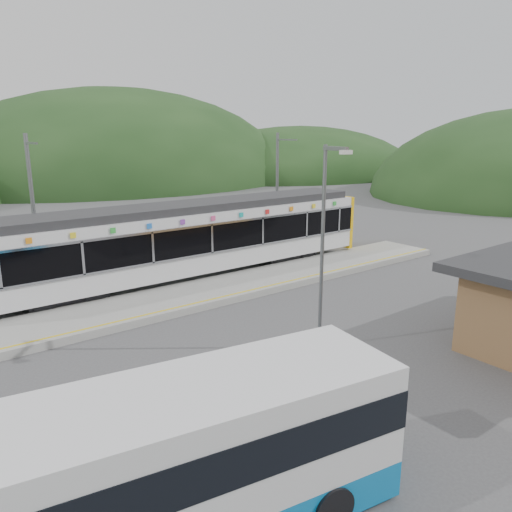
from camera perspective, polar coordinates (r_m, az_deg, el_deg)
ground at (r=20.53m, az=2.70°, el=-6.09°), size 120.00×120.00×0.00m
hills at (r=28.24m, az=5.39°, el=-0.50°), size 146.00×149.00×26.00m
platform at (r=22.96m, az=-2.62°, el=-3.49°), size 26.00×3.20×0.30m
yellow_line at (r=21.91m, az=-0.67°, el=-3.92°), size 26.00×0.10×0.01m
train at (r=24.27m, az=-7.91°, el=2.03°), size 20.44×3.01×3.74m
catenary_mast_west at (r=24.13m, az=-24.05°, el=4.70°), size 0.18×1.80×7.00m
catenary_mast_east at (r=30.53m, az=2.47°, el=7.61°), size 0.18×1.80×7.00m
bus at (r=9.29m, az=-15.97°, el=-24.36°), size 10.70×4.03×2.85m
lamp_post at (r=15.93m, az=7.97°, el=2.72°), size 0.37×1.18×6.68m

